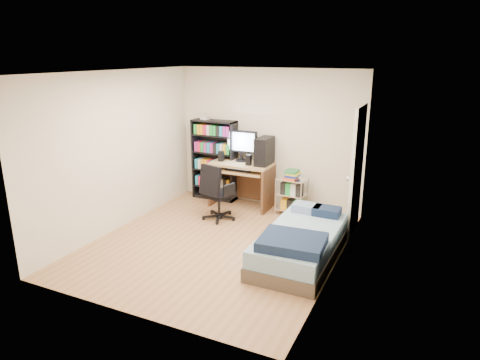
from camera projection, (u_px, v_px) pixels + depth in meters
The scene contains 7 objects.
room at pixel (216, 163), 6.05m from camera, with size 3.58×4.08×2.58m.
media_shelf at pixel (214, 159), 8.19m from camera, with size 0.86×0.29×1.60m.
computer_desk at pixel (248, 167), 7.79m from camera, with size 1.11×0.64×1.39m.
office_chair at pixel (217, 202), 7.26m from camera, with size 0.72×0.72×0.98m.
wire_cart at pixel (292, 186), 7.45m from camera, with size 0.52×0.40×0.80m.
bed at pixel (300, 243), 5.85m from camera, with size 0.94×1.88×0.54m.
door at pixel (357, 171), 6.59m from camera, with size 0.12×0.80×2.00m.
Camera 1 is at (2.79, -5.17, 2.74)m, focal length 32.00 mm.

